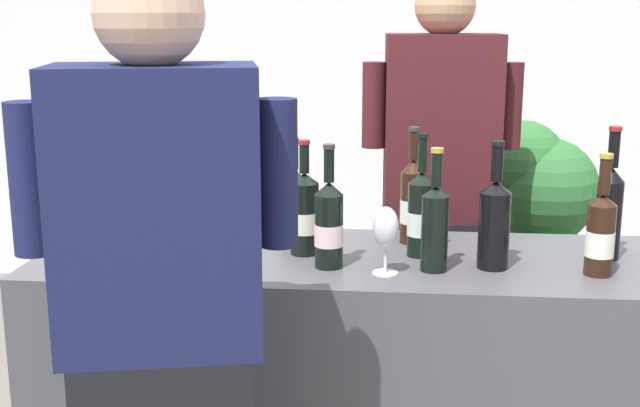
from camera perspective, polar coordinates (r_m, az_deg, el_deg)
wall_back at (r=4.80m, az=4.41°, el=10.53°), size 8.00×0.10×2.80m
wine_bottle_0 at (r=2.16m, az=8.03°, el=-1.47°), size 0.07×0.07×0.33m
wine_bottle_1 at (r=2.38m, az=-11.61°, el=-0.47°), size 0.08×0.08×0.34m
wine_bottle_2 at (r=2.29m, az=-1.09°, el=-0.69°), size 0.08×0.08×0.33m
wine_bottle_3 at (r=2.29m, az=7.06°, el=-0.69°), size 0.08×0.08×0.35m
wine_bottle_4 at (r=2.54m, az=-14.06°, el=0.11°), size 0.07×0.07×0.30m
wine_bottle_5 at (r=2.21m, az=12.08°, el=-1.22°), size 0.08×0.08×0.34m
wine_bottle_6 at (r=2.44m, az=-1.80°, el=0.11°), size 0.08×0.08×0.31m
wine_bottle_7 at (r=2.42m, az=6.47°, el=0.21°), size 0.07×0.07×0.35m
wine_bottle_8 at (r=2.17m, az=0.62°, el=-1.45°), size 0.08×0.08×0.33m
wine_bottle_9 at (r=2.23m, az=19.00°, el=-1.97°), size 0.07×0.07×0.32m
wine_bottle_10 at (r=2.38m, az=19.54°, el=-0.33°), size 0.07×0.07×0.37m
wine_glass at (r=2.12m, az=4.62°, el=-1.86°), size 0.07×0.07×0.18m
ice_bucket at (r=2.44m, az=-7.05°, el=-0.13°), size 0.20×0.20×0.22m
person_server at (r=2.91m, az=8.21°, el=-2.03°), size 0.54×0.26×1.74m
person_guest at (r=1.77m, az=-10.70°, el=-12.74°), size 0.54×0.32×1.71m
potted_shrub at (r=3.34m, az=14.21°, el=-2.94°), size 0.49×0.57×1.21m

